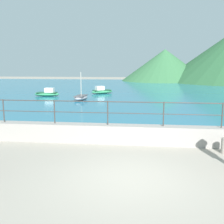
% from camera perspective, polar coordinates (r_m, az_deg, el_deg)
% --- Properties ---
extents(ground_plane, '(120.00, 120.00, 0.00)m').
position_cam_1_polar(ground_plane, '(7.27, 3.86, -13.73)').
color(ground_plane, gray).
extents(promenade_wall, '(20.00, 0.56, 0.70)m').
position_cam_1_polar(promenade_wall, '(10.19, 4.83, -4.74)').
color(promenade_wall, gray).
rests_on(promenade_wall, ground).
extents(railing, '(18.44, 0.04, 0.90)m').
position_cam_1_polar(railing, '(9.99, 4.91, 0.71)').
color(railing, '#383330').
rests_on(railing, promenade_wall).
extents(lake_water, '(64.00, 44.32, 0.06)m').
position_cam_1_polar(lake_water, '(32.63, 6.27, 4.68)').
color(lake_water, '#236B89').
rests_on(lake_water, ground).
extents(hill_secondary, '(15.88, 15.88, 5.77)m').
position_cam_1_polar(hill_secondary, '(51.58, 10.97, 9.59)').
color(hill_secondary, '#33663D').
rests_on(hill_secondary, ground).
extents(boat_2, '(2.40, 2.06, 0.76)m').
position_cam_1_polar(boat_2, '(27.63, -2.20, 4.43)').
color(boat_2, '#338C59').
rests_on(boat_2, lake_water).
extents(boat_3, '(2.35, 1.04, 0.76)m').
position_cam_1_polar(boat_3, '(26.01, -13.35, 3.84)').
color(boat_3, '#338C59').
rests_on(boat_3, lake_water).
extents(boat_4, '(1.02, 2.34, 2.28)m').
position_cam_1_polar(boat_4, '(22.75, -6.53, 3.07)').
color(boat_4, gray).
rests_on(boat_4, lake_water).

